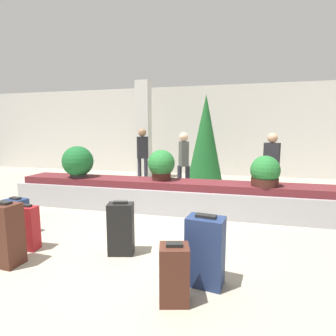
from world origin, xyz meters
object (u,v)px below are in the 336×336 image
Objects in this scene: suitcase_3 at (7,234)px; suitcase_2 at (17,216)px; decorated_tree at (205,139)px; traveler_1 at (184,159)px; suitcase_0 at (174,274)px; traveler_0 at (143,152)px; pillar at (144,131)px; potted_plant_2 at (78,162)px; suitcase_1 at (121,229)px; suitcase_5 at (28,228)px; potted_plant_1 at (161,165)px; suitcase_4 at (205,251)px; traveler_2 at (271,162)px; potted_plant_0 at (265,172)px.

suitcase_2 is at bearing 132.52° from suitcase_3.
decorated_tree is at bearing 70.50° from suitcase_2.
suitcase_0 is at bearing 164.90° from traveler_1.
suitcase_0 is 5.50m from traveler_0.
pillar is 5.24m from suitcase_2.
suitcase_0 is 1.00× the size of suitcase_2.
traveler_1 is (1.43, 3.84, 0.54)m from suitcase_3.
pillar is at bearing 98.09° from suitcase_2.
potted_plant_2 is at bearing -135.99° from decorated_tree.
potted_plant_2 is 0.40× the size of traveler_0.
suitcase_1 is at bearing -74.25° from pillar.
traveler_1 reaches higher than suitcase_5.
potted_plant_1 reaches higher than suitcase_1.
traveler_0 reaches higher than suitcase_5.
suitcase_4 is (1.13, -0.43, 0.02)m from suitcase_1.
suitcase_3 is (0.29, -5.89, -1.22)m from pillar.
suitcase_5 is (0.58, -0.42, 0.02)m from suitcase_2.
traveler_2 is at bearing -35.96° from decorated_tree.
suitcase_0 is 4.22m from traveler_2.
traveler_2 is at bearing 27.00° from potted_plant_1.
suitcase_2 is at bearing 57.84° from traveler_2.
traveler_0 reaches higher than traveler_2.
traveler_2 is (2.00, -0.10, -0.01)m from traveler_1.
suitcase_2 is at bearing -136.29° from potted_plant_1.
potted_plant_1 is 2.52m from traveler_0.
suitcase_4 is at bearing -38.56° from potted_plant_2.
suitcase_1 is 1.21× the size of suitcase_2.
suitcase_4 reaches higher than suitcase_5.
potted_plant_0 is 1.28m from traveler_2.
pillar is 1.92× the size of traveler_0.
suitcase_3 is at bearing -166.99° from suitcase_1.
suitcase_0 is 4.15m from traveler_1.
suitcase_5 is at bearing 174.96° from suitcase_1.
traveler_1 reaches higher than suitcase_1.
suitcase_0 is 0.82× the size of suitcase_1.
suitcase_2 is 0.37× the size of traveler_2.
decorated_tree is at bearing 78.68° from suitcase_0.
potted_plant_2 is (-0.62, 2.51, 0.56)m from suitcase_3.
traveler_2 is (3.43, 3.74, 0.54)m from suitcase_3.
decorated_tree is (-0.24, 5.10, 1.10)m from suitcase_0.
potted_plant_2 is (-1.82, 1.92, 0.60)m from suitcase_1.
suitcase_3 is at bearing -167.45° from suitcase_4.
potted_plant_2 is at bearing 39.35° from traveler_2.
traveler_1 is at bearing 85.20° from suitcase_0.
suitcase_1 is 1.34m from suitcase_3.
traveler_2 is (2.23, 3.16, 0.57)m from suitcase_1.
decorated_tree is (1.82, 0.05, 0.38)m from traveler_0.
pillar reaches higher than suitcase_5.
pillar is 4.24× the size of suitcase_4.
suitcase_2 is at bearing 145.17° from suitcase_0.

